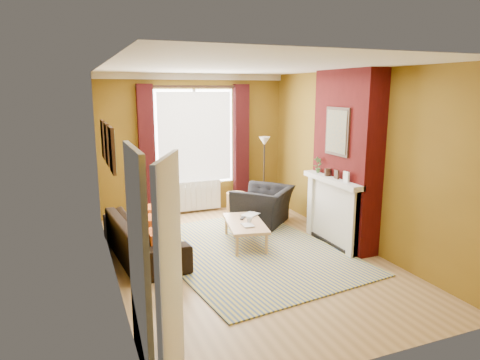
# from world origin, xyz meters

# --- Properties ---
(ground) EXTENTS (5.50, 5.50, 0.00)m
(ground) POSITION_xyz_m (0.00, 0.00, 0.00)
(ground) COLOR olive
(ground) RESTS_ON ground
(room_walls) EXTENTS (3.82, 5.54, 2.83)m
(room_walls) POSITION_xyz_m (0.63, 0.28, 1.38)
(room_walls) COLOR brown
(room_walls) RESTS_ON ground
(striped_rug) EXTENTS (3.00, 3.85, 0.02)m
(striped_rug) POSITION_xyz_m (0.13, 0.22, 0.01)
(striped_rug) COLOR #304A85
(striped_rug) RESTS_ON ground
(sofa) EXTENTS (1.02, 2.16, 0.61)m
(sofa) POSITION_xyz_m (-1.42, 0.68, 0.31)
(sofa) COLOR black
(sofa) RESTS_ON ground
(armchair) EXTENTS (1.42, 1.42, 0.70)m
(armchair) POSITION_xyz_m (0.94, 1.42, 0.35)
(armchair) COLOR black
(armchair) RESTS_ON ground
(coffee_table) EXTENTS (0.78, 1.24, 0.38)m
(coffee_table) POSITION_xyz_m (0.20, 0.52, 0.34)
(coffee_table) COLOR tan
(coffee_table) RESTS_ON ground
(wicker_stool) EXTENTS (0.44, 0.44, 0.48)m
(wicker_stool) POSITION_xyz_m (0.66, 2.10, 0.24)
(wicker_stool) COLOR olive
(wicker_stool) RESTS_ON ground
(floor_lamp) EXTENTS (0.24, 0.24, 1.56)m
(floor_lamp) POSITION_xyz_m (1.31, 2.18, 1.23)
(floor_lamp) COLOR black
(floor_lamp) RESTS_ON ground
(book_a) EXTENTS (0.18, 0.24, 0.02)m
(book_a) POSITION_xyz_m (0.07, 0.32, 0.39)
(book_a) COLOR #999999
(book_a) RESTS_ON coffee_table
(book_b) EXTENTS (0.38, 0.36, 0.02)m
(book_b) POSITION_xyz_m (0.36, 0.93, 0.39)
(book_b) COLOR #999999
(book_b) RESTS_ON coffee_table
(mug) EXTENTS (0.12, 0.12, 0.09)m
(mug) POSITION_xyz_m (0.24, 0.44, 0.43)
(mug) COLOR #999999
(mug) RESTS_ON coffee_table
(tv_remote) EXTENTS (0.14, 0.17, 0.02)m
(tv_remote) POSITION_xyz_m (0.23, 0.71, 0.39)
(tv_remote) COLOR #262628
(tv_remote) RESTS_ON coffee_table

